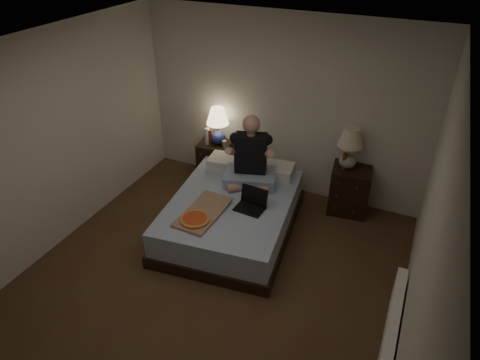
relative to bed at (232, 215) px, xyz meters
The scene contains 18 objects.
floor 1.03m from the bed, 81.13° to the right, with size 4.00×4.50×0.00m, color brown.
ceiling 2.47m from the bed, 81.13° to the right, with size 4.00×4.50×0.00m, color white.
wall_back 1.63m from the bed, 83.07° to the left, with size 4.00×2.50×0.00m, color beige.
wall_left 2.32m from the bed, 151.91° to the right, with size 4.50×2.50×0.00m, color beige.
wall_right 2.58m from the bed, 24.58° to the right, with size 4.50×2.50×0.00m, color beige.
bed is the anchor object (origin of this frame).
nightstand_left 1.32m from the bed, 126.27° to the left, with size 0.46×0.42×0.60m, color black.
nightstand_right 1.64m from the bed, 40.54° to the left, with size 0.50×0.45×0.65m, color black.
lamp_left 1.44m from the bed, 124.16° to the left, with size 0.32×0.32×0.56m, color navy, non-canonical shape.
lamp_right 1.72m from the bed, 42.45° to the left, with size 0.32×0.32×0.56m, color gray, non-canonical shape.
water_bottle 1.40m from the bed, 130.96° to the left, with size 0.07×0.07×0.25m, color white.
soda_can 1.24m from the bed, 120.66° to the left, with size 0.07×0.07×0.10m, color beige.
beer_bottle_left 1.37m from the bed, 129.30° to the left, with size 0.06×0.06×0.23m, color #5D220D.
beer_bottle_right 1.60m from the bed, 41.50° to the left, with size 0.06×0.06×0.23m, color #612F0D.
person 0.83m from the bed, 82.86° to the left, with size 0.66×0.52×0.93m, color black, non-canonical shape.
laptop 0.47m from the bed, 18.65° to the right, with size 0.34×0.28×0.24m, color black, non-canonical shape.
pizza_box 0.68m from the bed, 107.02° to the right, with size 0.40×0.76×0.08m, color tan, non-canonical shape.
radiator 2.35m from the bed, 27.45° to the right, with size 0.10×1.60×0.40m, color white.
Camera 1 is at (1.74, -2.92, 3.48)m, focal length 32.00 mm.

